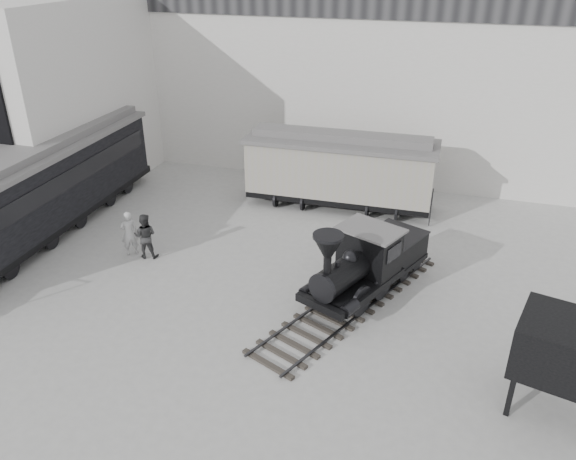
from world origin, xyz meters
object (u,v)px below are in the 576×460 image
(passenger_coach, at_px, (44,186))
(coal_hopper, at_px, (568,356))
(locomotive, at_px, (363,267))
(boxcar, at_px, (340,168))
(visitor_b, at_px, (145,236))
(visitor_a, at_px, (129,233))

(passenger_coach, height_order, coal_hopper, passenger_coach)
(passenger_coach, bearing_deg, locomotive, -6.46)
(boxcar, xyz_separation_m, visitor_b, (-6.12, -7.03, -0.95))
(locomotive, distance_m, coal_hopper, 7.05)
(visitor_b, xyz_separation_m, coal_hopper, (14.42, -4.11, 0.85))
(visitor_b, bearing_deg, passenger_coach, -24.93)
(passenger_coach, xyz_separation_m, visitor_a, (4.44, -0.92, -1.10))
(boxcar, distance_m, visitor_b, 9.37)
(locomotive, bearing_deg, visitor_a, -158.20)
(locomotive, bearing_deg, coal_hopper, -10.28)
(locomotive, height_order, visitor_a, locomotive)
(boxcar, distance_m, visitor_a, 9.84)
(locomotive, relative_size, visitor_a, 4.83)
(passenger_coach, xyz_separation_m, coal_hopper, (19.56, -5.05, -0.26))
(visitor_a, distance_m, visitor_b, 0.71)
(passenger_coach, distance_m, coal_hopper, 20.21)
(locomotive, relative_size, passenger_coach, 0.65)
(passenger_coach, distance_m, visitor_b, 5.34)
(boxcar, xyz_separation_m, passenger_coach, (-11.26, -6.09, 0.16))
(visitor_a, relative_size, visitor_b, 1.01)
(coal_hopper, bearing_deg, passenger_coach, 179.84)
(locomotive, bearing_deg, passenger_coach, -161.57)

